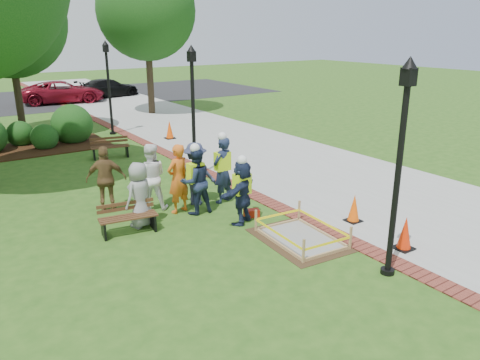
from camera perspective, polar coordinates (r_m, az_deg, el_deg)
ground at (r=11.22m, az=1.34°, el=-6.87°), size 100.00×100.00×0.00m
sidewalk at (r=21.82m, az=-3.21°, el=5.43°), size 6.00×60.00×0.02m
brick_edging at (r=20.38m, az=-11.08°, el=4.24°), size 0.50×60.00×0.03m
mulch_bed at (r=21.03m, az=-25.27°, el=3.28°), size 7.00×3.00×0.05m
parking_lot at (r=36.09m, az=-24.69°, el=8.78°), size 36.00×12.00×0.01m
wet_concrete_pad at (r=11.04m, az=7.45°, el=-6.13°), size 1.87×2.42×0.55m
bench_near at (r=11.60m, az=-13.41°, el=-5.24°), size 1.42×0.65×0.74m
bench_far at (r=18.63m, az=-15.50°, el=3.38°), size 1.48×0.76×0.77m
cone_front at (r=11.05m, az=19.47°, el=-6.22°), size 0.40×0.40×0.79m
cone_back at (r=12.24m, az=13.72°, el=-3.44°), size 0.37×0.37×0.74m
cone_far at (r=21.31m, az=-8.57°, el=6.04°), size 0.42×0.42×0.84m
toolbox at (r=12.31m, az=1.41°, el=-4.05°), size 0.45×0.35×0.20m
lamp_near at (r=9.19m, az=18.93°, el=2.95°), size 0.28×0.28×4.26m
lamp_mid at (r=15.27m, az=-5.76°, el=9.43°), size 0.28×0.28×4.26m
lamp_far at (r=22.58m, az=-15.75°, el=11.57°), size 0.28×0.28×4.26m
tree_back at (r=23.45m, az=-26.50°, el=17.03°), size 4.93×4.93×7.56m
tree_right at (r=27.98m, az=-11.36°, el=19.57°), size 5.45×5.45×8.43m
shrub_c at (r=21.04m, az=-22.58°, el=3.58°), size 1.10×1.10×1.10m
shrub_d at (r=21.89m, az=-19.59°, el=4.43°), size 1.77×1.77×1.77m
shrub_e at (r=22.07m, az=-25.05°, el=3.88°), size 1.11×1.11×1.11m
casual_person_a at (r=11.75m, az=-12.14°, el=-1.78°), size 0.62×0.51×1.65m
casual_person_b at (r=12.46m, az=-7.57°, el=0.14°), size 0.68×0.53×1.87m
casual_person_c at (r=12.81m, az=-10.86°, el=0.35°), size 0.69×0.59×1.82m
casual_person_d at (r=12.97m, az=-15.99°, el=0.10°), size 0.67×0.57×1.79m
casual_person_e at (r=13.01m, az=-5.45°, el=0.74°), size 0.67×0.64×1.76m
hivis_worker_a at (r=11.67m, az=0.24°, el=-1.18°), size 0.62×0.54×1.77m
hivis_worker_b at (r=13.08m, az=-2.15°, el=1.45°), size 0.70×0.57×2.03m
hivis_worker_c at (r=12.32m, az=-5.41°, el=0.09°), size 0.58×0.38×1.92m
parked_car_c at (r=34.05m, az=-20.61°, el=8.80°), size 2.84×5.15×1.59m
parked_car_d at (r=36.03m, az=-15.66°, el=9.71°), size 2.90×4.73×1.44m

